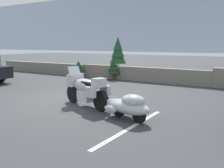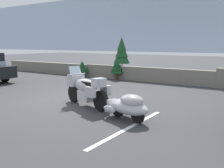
% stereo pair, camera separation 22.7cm
% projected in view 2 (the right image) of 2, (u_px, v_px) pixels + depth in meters
% --- Properties ---
extents(ground_plane, '(80.00, 80.00, 0.00)m').
position_uv_depth(ground_plane, '(68.00, 101.00, 9.85)').
color(ground_plane, '#38383A').
extents(stone_guard_wall, '(24.00, 0.57, 0.96)m').
position_uv_depth(stone_guard_wall, '(158.00, 75.00, 14.51)').
color(stone_guard_wall, slate).
rests_on(stone_guard_wall, ground).
extents(touring_motorcycle, '(2.24, 1.16, 1.33)m').
position_uv_depth(touring_motorcycle, '(86.00, 88.00, 8.86)').
color(touring_motorcycle, black).
rests_on(touring_motorcycle, ground).
extents(car_shaped_trailer, '(2.21, 1.13, 0.76)m').
position_uv_depth(car_shaped_trailer, '(128.00, 106.00, 7.28)').
color(car_shaped_trailer, black).
rests_on(car_shaped_trailer, ground).
extents(pine_tree_secondary, '(1.09, 1.09, 2.59)m').
position_uv_depth(pine_tree_secondary, '(122.00, 52.00, 17.13)').
color(pine_tree_secondary, brown).
rests_on(pine_tree_secondary, ground).
extents(pine_sapling_near, '(0.81, 0.81, 1.23)m').
position_uv_depth(pine_sapling_near, '(117.00, 67.00, 15.48)').
color(pine_sapling_near, brown).
rests_on(pine_sapling_near, ground).
extents(pine_sapling_farther, '(0.77, 0.77, 1.03)m').
position_uv_depth(pine_sapling_farther, '(82.00, 67.00, 16.77)').
color(pine_sapling_farther, brown).
rests_on(pine_sapling_farther, ground).
extents(parking_stripe_marker, '(0.12, 3.60, 0.01)m').
position_uv_depth(parking_stripe_marker, '(130.00, 127.00, 6.68)').
color(parking_stripe_marker, silver).
rests_on(parking_stripe_marker, ground).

